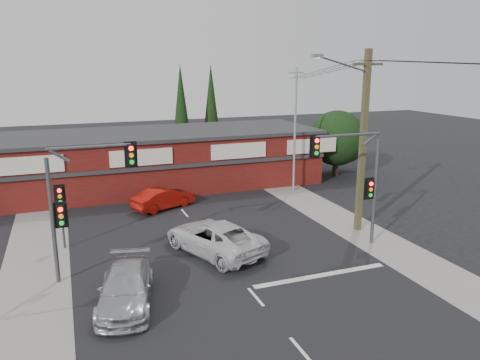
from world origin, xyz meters
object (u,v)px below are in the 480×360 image
object	(u,v)px
silver_suv	(126,288)
white_suv	(214,237)
shop_building	(147,159)
utility_pole	(361,136)
red_sedan	(164,198)

from	to	relation	value
silver_suv	white_suv	bearing A→B (deg)	50.65
shop_building	utility_pole	bearing A→B (deg)	-56.24
white_suv	utility_pole	size ratio (longest dim) A/B	0.58
silver_suv	shop_building	bearing A→B (deg)	90.16
red_sedan	white_suv	bearing A→B (deg)	162.13
silver_suv	red_sedan	world-z (taller)	silver_suv
red_sedan	shop_building	size ratio (longest dim) A/B	0.15
utility_pole	shop_building	bearing A→B (deg)	123.76
silver_suv	red_sedan	xyz separation A→B (m)	(3.95, 11.96, -0.03)
white_suv	red_sedan	distance (m)	8.23
white_suv	silver_suv	world-z (taller)	white_suv
utility_pole	white_suv	bearing A→B (deg)	-178.40
red_sedan	utility_pole	bearing A→B (deg)	-154.22
red_sedan	utility_pole	distance (m)	13.17
utility_pole	silver_suv	bearing A→B (deg)	-163.25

